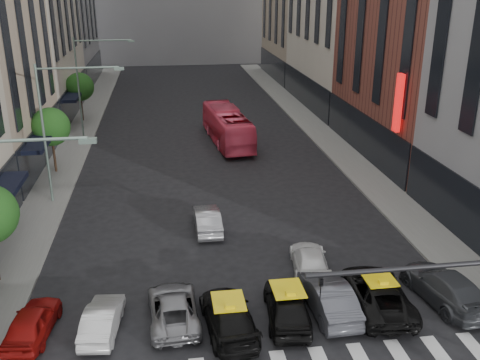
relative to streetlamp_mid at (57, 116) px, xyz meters
name	(u,v)px	position (x,y,z in m)	size (l,w,h in m)	color
sidewalk_left	(69,156)	(-1.46, 10.00, -5.83)	(3.00, 96.00, 0.15)	slate
sidewalk_right	(333,145)	(21.54, 10.00, -5.83)	(3.00, 96.00, 0.15)	slate
tree_mid	(51,127)	(-1.76, 6.00, -2.25)	(2.88, 2.88, 4.95)	black
tree_far	(80,87)	(-1.76, 22.00, -2.25)	(2.88, 2.88, 4.95)	black
streetlamp_mid	(57,116)	(0.00, 0.00, 0.00)	(5.38, 0.25, 9.00)	gray
streetlamp_far	(88,74)	(0.00, 16.00, 0.00)	(5.38, 0.25, 9.00)	gray
liberty_sign	(398,103)	(22.64, 0.00, 0.10)	(0.30, 0.70, 4.00)	red
car_red	(32,322)	(0.84, -14.59, -5.24)	(1.57, 3.89, 1.33)	maroon
car_white_front	(102,319)	(3.68, -14.71, -5.29)	(1.31, 3.75, 1.24)	#BDBDBD
car_silver	(173,308)	(6.66, -14.35, -5.27)	(2.10, 4.56, 1.27)	gray
taxi_left	(229,316)	(8.94, -15.38, -5.20)	(1.96, 4.82, 1.40)	black
taxi_center	(287,304)	(11.54, -14.99, -5.14)	(1.80, 4.47, 1.52)	black
car_grey_mid	(328,296)	(13.50, -14.63, -5.14)	(1.61, 4.62, 1.52)	#42444A
taxi_right	(377,293)	(15.77, -14.63, -5.17)	(2.44, 5.30, 1.47)	black
car_grey_curb	(445,287)	(19.04, -14.62, -5.15)	(2.11, 5.18, 1.50)	#3A3C41
car_row2_left	(207,219)	(8.88, -5.59, -5.22)	(1.45, 4.17, 1.37)	#A9A9AE
car_row2_right	(310,260)	(13.62, -11.08, -5.28)	(1.74, 4.28, 1.24)	silver
bus	(227,126)	(12.23, 12.17, -4.36)	(2.60, 11.12, 3.10)	#F8496A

